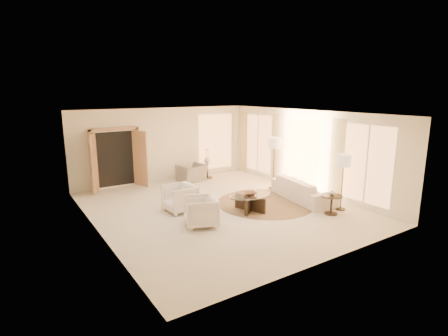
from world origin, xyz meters
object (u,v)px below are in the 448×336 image
floor_lamp_near (274,145)px  bowl (250,193)px  armchair_right (201,210)px  side_table (207,169)px  end_table (332,201)px  coffee_table (250,201)px  end_vase (332,192)px  side_vase (207,160)px  armchair_left (180,197)px  accent_chair (192,170)px  floor_lamp_far (344,163)px  sofa (303,189)px

floor_lamp_near → bowl: (-2.14, -1.44, -1.03)m
armchair_right → side_table: bearing=168.5°
side_table → bowl: 4.20m
end_table → bowl: (-1.75, 1.47, 0.15)m
floor_lamp_near → side_table: bearing=114.0°
coffee_table → end_vase: (1.75, -1.47, 0.33)m
floor_lamp_near → coffee_table: bearing=-146.0°
end_table → side_vase: size_ratio=2.17×
armchair_left → accent_chair: accent_chair is taller
end_table → floor_lamp_far: (0.56, 0.11, 1.02)m
sofa → end_table: 1.44m
floor_lamp_near → floor_lamp_far: size_ratio=1.12×
sofa → accent_chair: (-1.86, 4.02, 0.09)m
coffee_table → end_table: size_ratio=2.74×
accent_chair → coffee_table: size_ratio=0.61×
coffee_table → floor_lamp_near: bearing=34.0°
sofa → armchair_right: bearing=101.8°
floor_lamp_near → side_vase: 3.01m
floor_lamp_far → coffee_table: bearing=149.5°
floor_lamp_near → end_vase: bearing=-97.6°
armchair_right → bowl: size_ratio=2.36×
end_vase → coffee_table: bearing=140.0°
floor_lamp_far → end_vase: size_ratio=9.47×
armchair_left → end_table: 4.31m
side_table → floor_lamp_near: (1.18, -2.65, 1.19)m
coffee_table → side_table: 4.20m
side_table → floor_lamp_near: floor_lamp_near is taller
floor_lamp_far → side_vase: size_ratio=6.06×
coffee_table → end_table: bearing=-40.0°
end_table → floor_lamp_near: size_ratio=0.32×
coffee_table → side_vase: (0.96, 4.09, 0.43)m
armchair_left → end_table: (3.46, -2.58, -0.05)m
floor_lamp_near → side_vase: bearing=114.0°
accent_chair → coffee_table: (-0.20, -3.96, -0.13)m
sofa → side_table: (-1.10, 4.15, 0.02)m
armchair_right → side_vase: size_ratio=3.10×
floor_lamp_near → bowl: 2.78m
armchair_right → side_table: armchair_right is taller
floor_lamp_far → end_vase: floor_lamp_far is taller
sofa → bowl: size_ratio=6.65×
armchair_left → floor_lamp_near: size_ratio=0.47×
sofa → end_table: size_ratio=4.02×
sofa → armchair_left: bearing=82.3°
sofa → coffee_table: sofa is taller
side_table → side_vase: side_vase is taller
end_vase → accent_chair: bearing=105.9°
side_table → bowl: (-0.96, -4.09, 0.16)m
armchair_left → end_vase: bearing=51.3°
armchair_left → bowl: armchair_left is taller
floor_lamp_near → end_table: bearing=-97.6°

